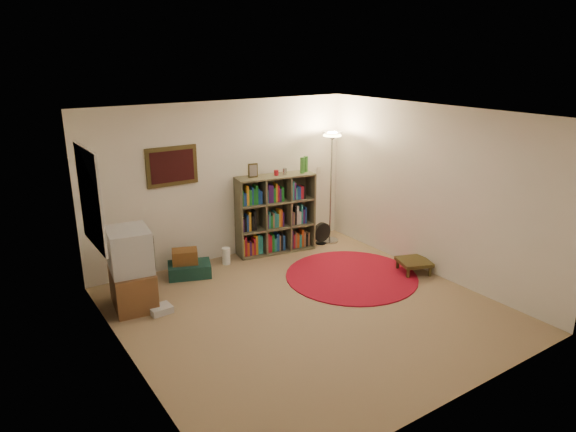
# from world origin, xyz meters

# --- Properties ---
(room) EXTENTS (4.54, 4.54, 2.54)m
(room) POSITION_xyz_m (-0.05, 0.05, 1.26)
(room) COLOR #927655
(room) RESTS_ON ground
(bookshelf) EXTENTS (1.35, 0.59, 1.56)m
(bookshelf) POSITION_xyz_m (0.75, 1.98, 0.63)
(bookshelf) COLOR brown
(bookshelf) RESTS_ON ground
(floor_lamp) EXTENTS (0.43, 0.43, 1.94)m
(floor_lamp) POSITION_xyz_m (1.81, 1.83, 1.61)
(floor_lamp) COLOR #A5A6A9
(floor_lamp) RESTS_ON ground
(floor_fan) EXTENTS (0.34, 0.18, 0.38)m
(floor_fan) POSITION_xyz_m (1.62, 1.81, 0.19)
(floor_fan) COLOR black
(floor_fan) RESTS_ON ground
(tv_stand) EXTENTS (0.60, 0.79, 1.06)m
(tv_stand) POSITION_xyz_m (-1.82, 1.36, 0.51)
(tv_stand) COLOR brown
(tv_stand) RESTS_ON ground
(dvd_box) EXTENTS (0.28, 0.24, 0.09)m
(dvd_box) POSITION_xyz_m (-1.61, 0.98, 0.05)
(dvd_box) COLOR #BCBCC1
(dvd_box) RESTS_ON ground
(suitcase) EXTENTS (0.72, 0.59, 0.20)m
(suitcase) POSITION_xyz_m (-0.84, 1.84, 0.10)
(suitcase) COLOR #13352E
(suitcase) RESTS_ON ground
(wicker_basket) EXTENTS (0.44, 0.38, 0.21)m
(wicker_basket) POSITION_xyz_m (-0.88, 1.88, 0.30)
(wicker_basket) COLOR brown
(wicker_basket) RESTS_ON suitcase
(paper_towel) EXTENTS (0.14, 0.14, 0.27)m
(paper_towel) POSITION_xyz_m (-0.18, 1.94, 0.13)
(paper_towel) COLOR white
(paper_towel) RESTS_ON ground
(red_rug) EXTENTS (1.96, 1.96, 0.02)m
(red_rug) POSITION_xyz_m (1.15, 0.47, 0.01)
(red_rug) COLOR maroon
(red_rug) RESTS_ON ground
(side_table) EXTENTS (0.57, 0.57, 0.20)m
(side_table) POSITION_xyz_m (2.02, 0.06, 0.17)
(side_table) COLOR #392E14
(side_table) RESTS_ON ground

